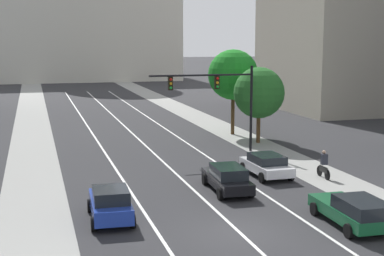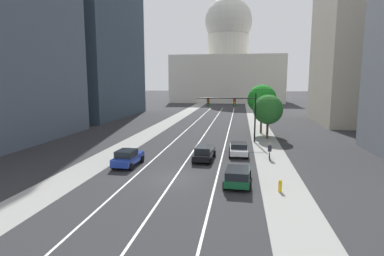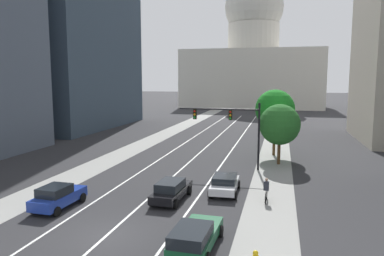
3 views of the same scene
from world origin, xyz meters
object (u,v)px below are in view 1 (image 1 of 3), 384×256
(car_green, at_px, (354,210))
(car_white, at_px, (266,165))
(car_blue, at_px, (110,203))
(street_tree_mid_right, at_px, (233,75))
(capitol_building, at_px, (71,9))
(car_black, at_px, (227,178))
(street_tree_far_right, at_px, (259,93))
(cyclist, at_px, (324,165))
(traffic_signal_mast, at_px, (220,92))

(car_green, bearing_deg, car_white, 1.80)
(car_blue, height_order, street_tree_mid_right, street_tree_mid_right)
(capitol_building, bearing_deg, car_white, -86.79)
(car_black, distance_m, street_tree_far_right, 15.73)
(car_white, bearing_deg, capitol_building, 1.47)
(capitol_building, xyz_separation_m, car_white, (5.19, -92.60, -14.00))
(car_blue, relative_size, cyclist, 2.51)
(capitol_building, distance_m, car_green, 103.59)
(car_black, height_order, car_blue, car_blue)
(street_tree_mid_right, bearing_deg, capitol_building, 96.29)
(car_black, bearing_deg, street_tree_far_right, -26.22)
(car_black, bearing_deg, car_green, -152.16)
(street_tree_mid_right, bearing_deg, car_blue, -122.67)
(capitol_building, bearing_deg, street_tree_mid_right, -83.71)
(car_green, relative_size, street_tree_far_right, 0.79)
(car_green, bearing_deg, street_tree_mid_right, -5.63)
(capitol_building, distance_m, car_black, 96.28)
(car_black, xyz_separation_m, traffic_signal_mast, (3.00, 10.41, 3.78))
(capitol_building, height_order, car_white, capitol_building)
(capitol_building, relative_size, car_green, 8.70)
(car_blue, bearing_deg, car_black, -61.72)
(capitol_building, bearing_deg, traffic_signal_mast, -86.81)
(traffic_signal_mast, distance_m, street_tree_mid_right, 8.53)
(car_white, distance_m, street_tree_mid_right, 16.38)
(car_white, bearing_deg, street_tree_mid_right, -13.93)
(car_white, distance_m, street_tree_far_right, 12.01)
(car_green, relative_size, car_black, 1.01)
(street_tree_far_right, bearing_deg, street_tree_mid_right, 97.41)
(street_tree_far_right, bearing_deg, car_green, -100.70)
(car_white, relative_size, traffic_signal_mast, 0.55)
(car_blue, height_order, traffic_signal_mast, traffic_signal_mast)
(car_green, height_order, traffic_signal_mast, traffic_signal_mast)
(capitol_building, distance_m, street_tree_mid_right, 78.26)
(cyclist, relative_size, street_tree_mid_right, 0.23)
(car_white, height_order, street_tree_far_right, street_tree_far_right)
(cyclist, bearing_deg, car_white, 68.83)
(car_blue, relative_size, street_tree_mid_right, 0.57)
(capitol_building, height_order, street_tree_mid_right, capitol_building)
(car_black, relative_size, cyclist, 2.80)
(car_black, xyz_separation_m, street_tree_mid_right, (6.79, 18.02, 4.51))
(car_blue, bearing_deg, traffic_signal_mast, -33.39)
(street_tree_mid_right, distance_m, street_tree_far_right, 4.72)
(car_white, bearing_deg, traffic_signal_mast, 1.67)
(car_blue, xyz_separation_m, street_tree_far_right, (14.30, 16.85, 3.27))
(traffic_signal_mast, bearing_deg, street_tree_far_right, 35.21)
(car_green, xyz_separation_m, street_tree_far_right, (3.92, 20.76, 3.31))
(traffic_signal_mast, relative_size, cyclist, 4.56)
(cyclist, xyz_separation_m, street_tree_mid_right, (0.16, 16.75, 4.43))
(traffic_signal_mast, bearing_deg, car_black, -106.09)
(capitol_building, height_order, street_tree_far_right, capitol_building)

